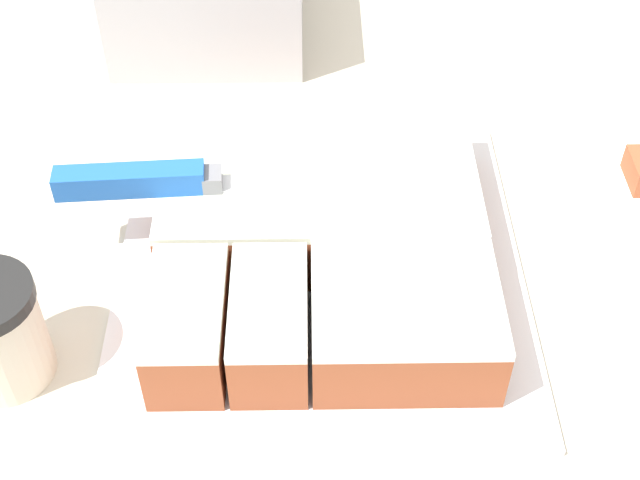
# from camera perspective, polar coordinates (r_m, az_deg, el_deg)

# --- Properties ---
(countertop) EXTENTS (1.40, 1.10, 0.91)m
(countertop) POSITION_cam_1_polar(r_m,az_deg,el_deg) (1.18, 3.09, -14.13)
(countertop) COLOR beige
(countertop) RESTS_ON ground_plane
(cake_board) EXTENTS (0.34, 0.37, 0.01)m
(cake_board) POSITION_cam_1_polar(r_m,az_deg,el_deg) (0.76, 0.00, -1.81)
(cake_board) COLOR silver
(cake_board) RESTS_ON countertop
(cake) EXTENTS (0.27, 0.29, 0.06)m
(cake) POSITION_cam_1_polar(r_m,az_deg,el_deg) (0.74, 0.13, 0.10)
(cake) COLOR #994C2D
(cake) RESTS_ON cake_board
(knife) EXTENTS (0.34, 0.04, 0.02)m
(knife) POSITION_cam_1_polar(r_m,az_deg,el_deg) (0.74, -9.57, 3.80)
(knife) COLOR silver
(knife) RESTS_ON cake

